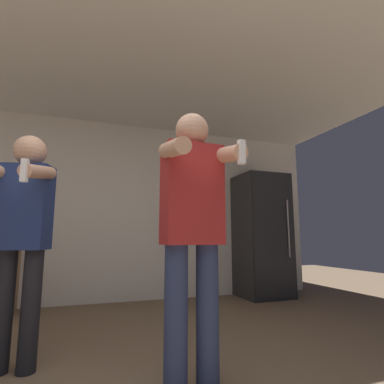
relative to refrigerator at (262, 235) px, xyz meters
The scene contains 6 objects.
wall_back 2.57m from the refrigerator, behind, with size 7.00×0.06×2.55m.
ceiling_slab 3.27m from the refrigerator, 153.25° to the right, with size 7.00×3.74×0.05m.
refrigerator is the anchor object (origin of this frame).
bottle_red_label 3.50m from the refrigerator, behind, with size 0.09×0.09×0.31m.
person_woman_foreground 2.99m from the refrigerator, 129.99° to the right, with size 0.46×0.44×1.68m.
person_man_side 3.41m from the refrigerator, 150.41° to the right, with size 0.48×0.56×1.61m.
Camera 1 is at (-0.01, -1.16, 0.88)m, focal length 28.00 mm.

